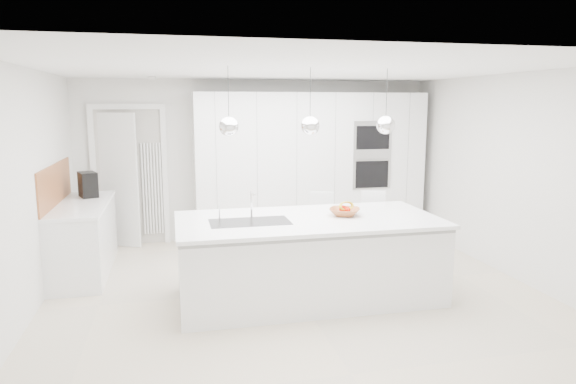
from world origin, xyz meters
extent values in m
plane|color=beige|center=(0.00, 0.00, 0.00)|extent=(5.50, 5.50, 0.00)
plane|color=silver|center=(0.00, 2.50, 1.25)|extent=(5.50, 0.00, 5.50)
plane|color=silver|center=(-2.75, 0.00, 1.25)|extent=(0.00, 5.00, 5.00)
plane|color=white|center=(0.00, 0.00, 2.50)|extent=(5.50, 5.50, 0.00)
cube|color=white|center=(0.80, 2.20, 1.15)|extent=(3.60, 0.60, 2.30)
cube|color=white|center=(-2.20, 2.42, 1.00)|extent=(0.76, 0.38, 2.00)
cube|color=white|center=(-2.45, 1.20, 0.43)|extent=(0.60, 1.80, 0.86)
cube|color=white|center=(-2.45, 1.20, 0.88)|extent=(0.62, 1.82, 0.04)
cube|color=#AC6234|center=(-2.74, 1.20, 1.15)|extent=(0.02, 1.80, 0.50)
cube|color=white|center=(0.10, -0.30, 0.43)|extent=(2.80, 1.20, 0.86)
cube|color=white|center=(0.10, -0.25, 0.88)|extent=(2.84, 1.40, 0.04)
cylinder|color=white|center=(-0.50, -0.10, 1.05)|extent=(0.02, 0.02, 0.30)
sphere|color=white|center=(-0.75, -0.30, 1.90)|extent=(0.20, 0.20, 0.20)
sphere|color=white|center=(0.10, -0.30, 1.90)|extent=(0.20, 0.20, 0.20)
sphere|color=white|center=(0.95, -0.30, 1.90)|extent=(0.20, 0.20, 0.20)
imported|color=#AC6234|center=(0.53, -0.22, 0.94)|extent=(0.45, 0.45, 0.08)
cube|color=black|center=(-2.43, 1.66, 1.07)|extent=(0.30, 0.36, 0.33)
sphere|color=red|center=(0.55, -0.22, 0.97)|extent=(0.07, 0.07, 0.07)
sphere|color=red|center=(0.54, -0.26, 0.97)|extent=(0.07, 0.07, 0.07)
sphere|color=red|center=(0.51, -0.20, 0.97)|extent=(0.08, 0.08, 0.08)
torus|color=gold|center=(0.54, -0.24, 1.01)|extent=(0.23, 0.16, 0.20)
camera|label=1|loc=(-1.33, -5.52, 2.12)|focal=32.00mm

